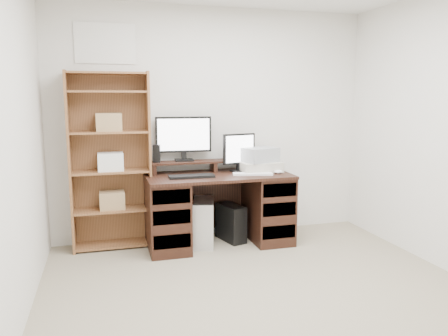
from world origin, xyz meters
name	(u,v)px	position (x,y,z in m)	size (l,w,h in m)	color
room	(286,142)	(0.00, 0.00, 1.25)	(3.54, 4.04, 2.54)	gray
desk	(219,208)	(-0.03, 1.64, 0.39)	(1.50, 0.70, 0.75)	black
riser_shelf	(214,163)	(-0.03, 1.85, 0.84)	(1.40, 0.22, 0.12)	black
monitor_wide	(184,136)	(-0.35, 1.90, 1.13)	(0.60, 0.16, 0.47)	black
monitor_small	(239,151)	(0.23, 1.75, 0.97)	(0.37, 0.17, 0.41)	black
speaker	(157,154)	(-0.64, 1.86, 0.96)	(0.07, 0.07, 0.18)	black
keyboard_black	(192,176)	(-0.34, 1.54, 0.76)	(0.46, 0.15, 0.03)	black
keyboard_white	(253,174)	(0.30, 1.51, 0.76)	(0.41, 0.12, 0.02)	white
mouse	(278,172)	(0.59, 1.51, 0.77)	(0.09, 0.06, 0.04)	white
printer	(260,167)	(0.45, 1.69, 0.80)	(0.43, 0.32, 0.11)	beige
basket	(260,155)	(0.45, 1.69, 0.93)	(0.36, 0.25, 0.15)	#999EA3
tower_silver	(203,222)	(-0.19, 1.67, 0.24)	(0.21, 0.48, 0.48)	silver
tower_black	(231,223)	(0.12, 1.70, 0.20)	(0.27, 0.42, 0.39)	black
bookshelf	(110,160)	(-1.11, 1.86, 0.92)	(0.80, 0.30, 1.80)	#915A32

